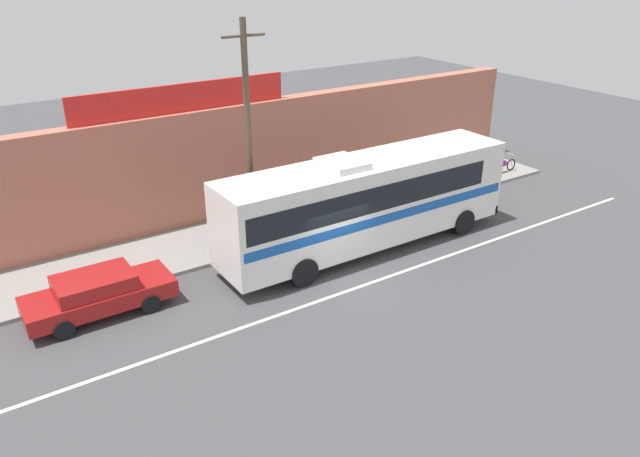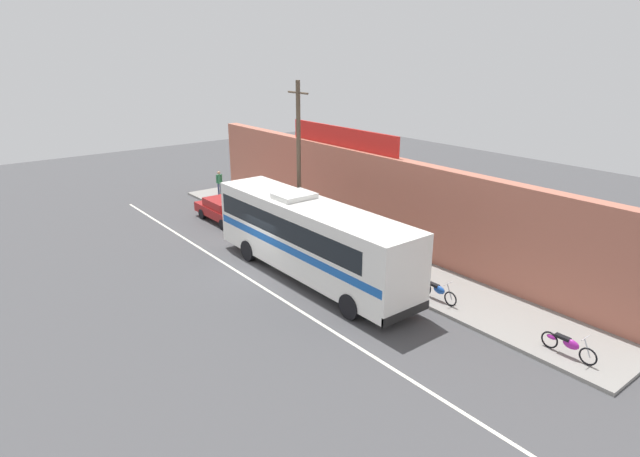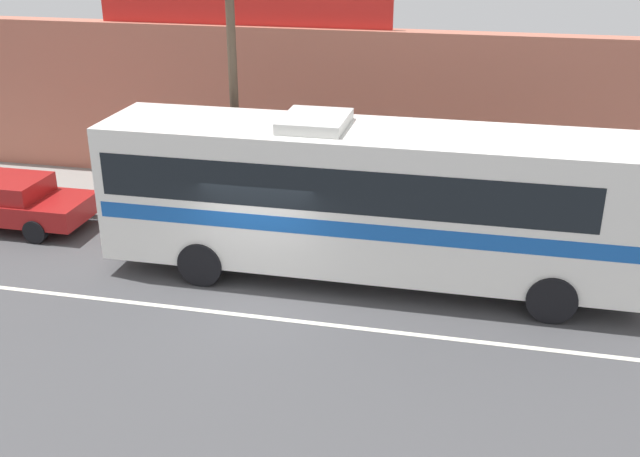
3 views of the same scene
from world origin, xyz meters
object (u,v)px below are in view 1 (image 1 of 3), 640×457
(utility_pole, at_px, (248,138))
(pedestrian_far_right, at_px, (316,195))
(motorcycle_purple, at_px, (423,187))
(intercity_bus, at_px, (366,199))
(parked_car, at_px, (98,293))
(motorcycle_black, at_px, (502,165))

(utility_pole, distance_m, pedestrian_far_right, 5.12)
(utility_pole, distance_m, motorcycle_purple, 9.90)
(intercity_bus, relative_size, motorcycle_purple, 6.16)
(motorcycle_purple, bearing_deg, parked_car, -173.86)
(motorcycle_purple, bearing_deg, utility_pole, -177.37)
(motorcycle_purple, relative_size, motorcycle_black, 0.99)
(intercity_bus, xyz_separation_m, motorcycle_purple, (5.38, 2.57, -1.50))
(motorcycle_purple, relative_size, pedestrian_far_right, 1.17)
(parked_car, height_order, utility_pole, utility_pole)
(pedestrian_far_right, bearing_deg, intercity_bus, -89.25)
(motorcycle_purple, xyz_separation_m, motorcycle_black, (5.51, 0.16, 0.00))
(intercity_bus, relative_size, parked_car, 2.61)
(intercity_bus, bearing_deg, utility_pole, 149.78)
(pedestrian_far_right, bearing_deg, motorcycle_purple, -7.79)
(motorcycle_purple, distance_m, motorcycle_black, 5.51)
(parked_car, xyz_separation_m, motorcycle_black, (20.75, 1.80, -0.17))
(parked_car, distance_m, utility_pole, 7.33)
(utility_pole, xyz_separation_m, motorcycle_black, (14.58, 0.58, -3.94))
(utility_pole, xyz_separation_m, pedestrian_far_right, (3.65, 1.16, -3.40))
(utility_pole, relative_size, motorcycle_purple, 4.34)
(pedestrian_far_right, bearing_deg, utility_pole, -162.36)
(parked_car, relative_size, utility_pole, 0.54)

